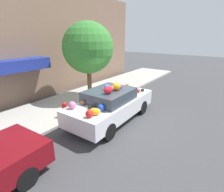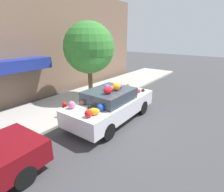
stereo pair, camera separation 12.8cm
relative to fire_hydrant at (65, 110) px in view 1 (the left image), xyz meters
The scene contains 6 objects.
ground_plane 1.97m from the fire_hydrant, 50.03° to the right, with size 60.00×60.00×0.00m, color #424244.
sidewalk_curb 1.79m from the fire_hydrant, 45.07° to the left, with size 24.00×3.20×0.13m.
building_facade 4.46m from the fire_hydrant, 72.06° to the left, with size 18.00×1.20×6.26m.
street_tree 3.66m from the fire_hydrant, 19.06° to the left, with size 2.72×2.72×4.15m.
fire_hydrant is the anchor object (origin of this frame).
art_car 2.06m from the fire_hydrant, 54.18° to the right, with size 4.39×1.88×1.75m.
Camera 1 is at (-5.68, -4.28, 3.55)m, focal length 28.00 mm.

